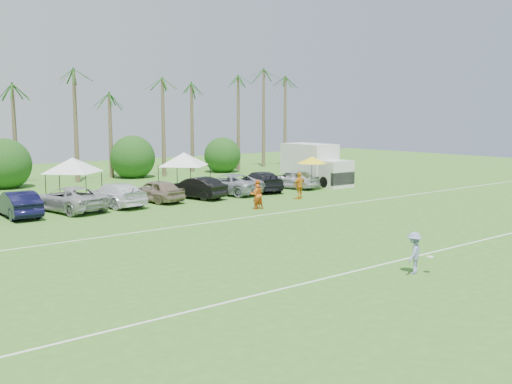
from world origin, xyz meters
TOP-DOWN VIEW (x-y plane):
  - ground at (0.00, 0.00)m, footprint 120.00×120.00m
  - field_lines at (0.00, 8.00)m, footprint 80.00×12.10m
  - palm_tree_4 at (-4.00, 38.00)m, footprint 2.40×2.40m
  - palm_tree_5 at (0.00, 38.00)m, footprint 2.40×2.40m
  - palm_tree_6 at (4.00, 38.00)m, footprint 2.40×2.40m
  - palm_tree_7 at (8.00, 38.00)m, footprint 2.40×2.40m
  - palm_tree_8 at (13.00, 38.00)m, footprint 2.40×2.40m
  - palm_tree_9 at (18.00, 38.00)m, footprint 2.40×2.40m
  - palm_tree_10 at (23.00, 38.00)m, footprint 2.40×2.40m
  - palm_tree_11 at (27.00, 38.00)m, footprint 2.40×2.40m
  - bush_tree_2 at (6.00, 39.00)m, footprint 4.00×4.00m
  - bush_tree_3 at (16.00, 39.00)m, footprint 4.00×4.00m
  - sideline_player_a at (3.99, 16.03)m, footprint 0.65×0.48m
  - sideline_player_b at (4.05, 16.13)m, footprint 1.04×0.89m
  - sideline_player_c at (9.11, 17.62)m, footprint 1.18×0.57m
  - box_truck at (16.27, 23.45)m, footprint 2.80×6.89m
  - canopy_tent_left at (-4.26, 26.26)m, footprint 4.48×4.48m
  - canopy_tent_right at (4.42, 25.90)m, footprint 4.53×4.53m
  - market_umbrella at (13.46, 20.95)m, footprint 2.42×2.42m
  - frisbee_player at (-0.54, 0.43)m, footprint 1.22×1.01m
  - parked_car_1 at (-9.02, 22.49)m, footprint 1.66×4.76m
  - parked_car_2 at (-5.91, 22.65)m, footprint 3.85×6.09m
  - parked_car_3 at (-2.80, 22.73)m, footprint 3.04×5.69m
  - parked_car_4 at (0.31, 22.79)m, footprint 2.72×4.87m
  - parked_car_5 at (3.42, 22.50)m, footprint 2.83×5.02m
  - parked_car_6 at (6.53, 22.91)m, footprint 3.99×6.12m
  - parked_car_7 at (9.65, 22.92)m, footprint 3.36×5.76m
  - parked_car_8 at (12.76, 22.50)m, footprint 2.81×4.89m
  - parked_car_9 at (15.87, 22.62)m, footprint 1.71×4.77m

SIDE VIEW (x-z plane):
  - ground at x=0.00m, z-range 0.00..0.00m
  - field_lines at x=0.00m, z-range 0.00..0.01m
  - parked_car_1 at x=-9.02m, z-range 0.00..1.57m
  - parked_car_2 at x=-5.91m, z-range 0.00..1.57m
  - parked_car_3 at x=-2.80m, z-range 0.00..1.57m
  - parked_car_4 at x=0.31m, z-range 0.00..1.57m
  - parked_car_5 at x=3.42m, z-range 0.00..1.57m
  - parked_car_6 at x=6.53m, z-range 0.00..1.57m
  - parked_car_7 at x=9.65m, z-range 0.00..1.57m
  - parked_car_8 at x=12.76m, z-range 0.00..1.57m
  - parked_car_9 at x=15.87m, z-range 0.00..1.57m
  - frisbee_player at x=-0.54m, z-range 0.00..1.61m
  - sideline_player_a at x=3.99m, z-range 0.00..1.64m
  - sideline_player_b at x=4.05m, z-range 0.00..1.87m
  - sideline_player_c at x=9.11m, z-range 0.00..1.96m
  - bush_tree_2 at x=6.00m, z-range -0.20..3.80m
  - bush_tree_3 at x=16.00m, z-range -0.20..3.80m
  - box_truck at x=16.27m, z-range 0.12..3.64m
  - market_umbrella at x=13.46m, z-range 1.07..3.77m
  - canopy_tent_left at x=-4.26m, z-range 1.29..4.93m
  - canopy_tent_right at x=4.42m, z-range 1.31..4.98m
  - palm_tree_4 at x=-4.00m, z-range 3.03..11.93m
  - palm_tree_8 at x=13.00m, z-range 3.03..11.93m
  - palm_tree_5 at x=0.00m, z-range 3.40..13.30m
  - palm_tree_9 at x=18.00m, z-range 3.40..13.30m
  - palm_tree_6 at x=4.00m, z-range 3.76..14.66m
  - palm_tree_10 at x=23.00m, z-range 3.76..14.66m
  - palm_tree_7 at x=8.00m, z-range 4.11..16.01m
  - palm_tree_11 at x=27.00m, z-range 4.11..16.01m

